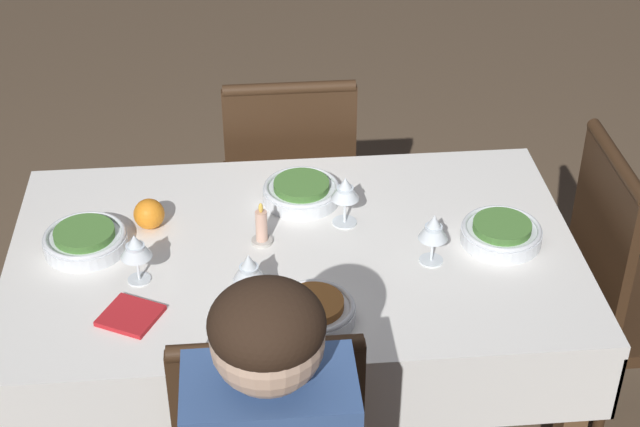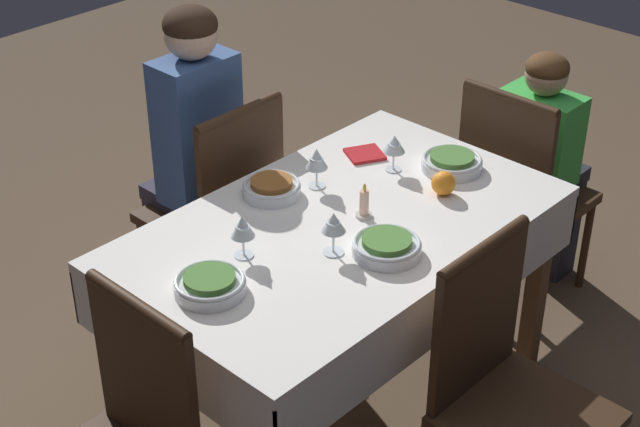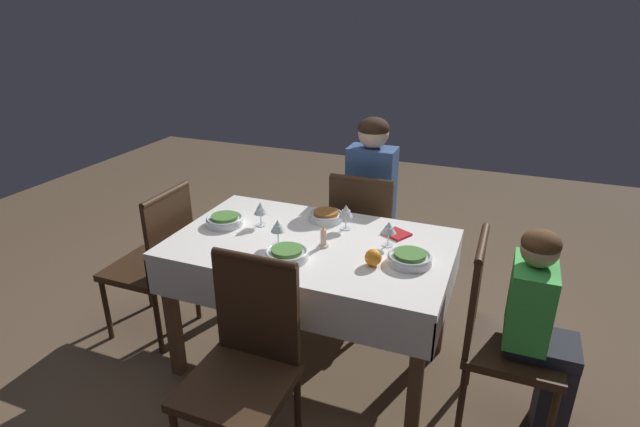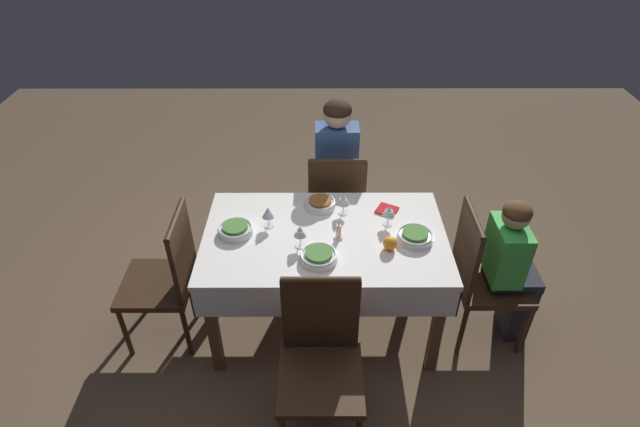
% 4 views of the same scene
% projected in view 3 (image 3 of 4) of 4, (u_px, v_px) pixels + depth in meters
% --- Properties ---
extents(ground_plane, '(8.00, 8.00, 0.00)m').
position_uv_depth(ground_plane, '(312.00, 360.00, 2.87)').
color(ground_plane, brown).
extents(dining_table, '(1.43, 0.87, 0.76)m').
position_uv_depth(dining_table, '(312.00, 257.00, 2.61)').
color(dining_table, white).
rests_on(dining_table, ground_plane).
extents(chair_south, '(0.43, 0.43, 0.95)m').
position_uv_depth(chair_south, '(365.00, 235.00, 3.22)').
color(chair_south, '#382314').
rests_on(chair_south, ground_plane).
extents(chair_west, '(0.43, 0.43, 0.95)m').
position_uv_depth(chair_west, '(498.00, 329.00, 2.29)').
color(chair_west, '#382314').
rests_on(chair_west, ground_plane).
extents(chair_north, '(0.43, 0.43, 0.95)m').
position_uv_depth(chair_north, '(245.00, 359.00, 2.10)').
color(chair_north, '#382314').
rests_on(chair_north, ground_plane).
extents(chair_east, '(0.43, 0.43, 0.95)m').
position_uv_depth(chair_east, '(157.00, 258.00, 2.93)').
color(chair_east, '#382314').
rests_on(chair_east, ground_plane).
extents(person_adult_denim, '(0.30, 0.34, 1.25)m').
position_uv_depth(person_adult_denim, '(372.00, 199.00, 3.27)').
color(person_adult_denim, '#383342').
rests_on(person_adult_denim, ground_plane).
extents(person_child_green, '(0.33, 0.30, 1.03)m').
position_uv_depth(person_child_green, '(540.00, 328.00, 2.22)').
color(person_child_green, '#282833').
rests_on(person_child_green, ground_plane).
extents(bowl_south, '(0.19, 0.19, 0.06)m').
position_uv_depth(bowl_south, '(326.00, 216.00, 2.81)').
color(bowl_south, silver).
rests_on(bowl_south, dining_table).
extents(wine_glass_south, '(0.08, 0.08, 0.14)m').
position_uv_depth(wine_glass_south, '(346.00, 212.00, 2.67)').
color(wine_glass_south, white).
rests_on(wine_glass_south, dining_table).
extents(bowl_west, '(0.21, 0.21, 0.06)m').
position_uv_depth(bowl_west, '(410.00, 258.00, 2.35)').
color(bowl_west, silver).
rests_on(bowl_west, dining_table).
extents(wine_glass_west, '(0.08, 0.08, 0.13)m').
position_uv_depth(wine_glass_west, '(389.00, 228.00, 2.49)').
color(wine_glass_west, white).
rests_on(wine_glass_west, dining_table).
extents(bowl_north, '(0.21, 0.21, 0.06)m').
position_uv_depth(bowl_north, '(287.00, 254.00, 2.39)').
color(bowl_north, silver).
rests_on(bowl_north, dining_table).
extents(wine_glass_north, '(0.07, 0.07, 0.14)m').
position_uv_depth(wine_glass_north, '(278.00, 227.00, 2.49)').
color(wine_glass_north, white).
rests_on(wine_glass_north, dining_table).
extents(bowl_east, '(0.21, 0.21, 0.06)m').
position_uv_depth(bowl_east, '(225.00, 220.00, 2.75)').
color(bowl_east, silver).
rests_on(bowl_east, dining_table).
extents(wine_glass_east, '(0.07, 0.07, 0.14)m').
position_uv_depth(wine_glass_east, '(260.00, 209.00, 2.72)').
color(wine_glass_east, white).
rests_on(wine_glass_east, dining_table).
extents(candle_centerpiece, '(0.05, 0.05, 0.12)m').
position_uv_depth(candle_centerpiece, '(323.00, 239.00, 2.50)').
color(candle_centerpiece, beige).
rests_on(candle_centerpiece, dining_table).
extents(orange_fruit, '(0.08, 0.08, 0.08)m').
position_uv_depth(orange_fruit, '(373.00, 257.00, 2.32)').
color(orange_fruit, orange).
rests_on(orange_fruit, dining_table).
extents(napkin_red_folded, '(0.16, 0.16, 0.01)m').
position_uv_depth(napkin_red_folded, '(396.00, 234.00, 2.64)').
color(napkin_red_folded, red).
rests_on(napkin_red_folded, dining_table).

